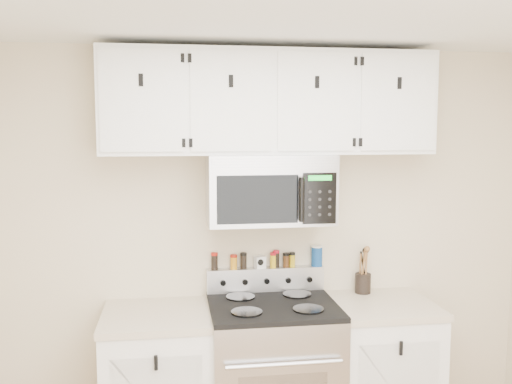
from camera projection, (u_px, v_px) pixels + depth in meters
back_wall at (265, 244)px, 3.70m from camera, size 3.50×0.01×2.50m
range at (273, 377)px, 3.47m from camera, size 0.76×0.65×1.10m
base_cabinet_right at (380, 373)px, 3.60m from camera, size 0.64×0.62×0.92m
microwave at (270, 189)px, 3.47m from camera, size 0.76×0.44×0.42m
upper_cabinets at (269, 103)px, 3.43m from camera, size 2.00×0.35×0.62m
utensil_crock at (363, 282)px, 3.74m from camera, size 0.10×0.10×0.30m
kitchen_timer at (260, 262)px, 3.67m from camera, size 0.08×0.07×0.08m
salt_canister at (317, 256)px, 3.72m from camera, size 0.07×0.07×0.13m
spice_jar_0 at (214, 261)px, 3.62m from camera, size 0.04×0.04×0.11m
spice_jar_1 at (234, 262)px, 3.64m from camera, size 0.04×0.04×0.09m
spice_jar_2 at (244, 261)px, 3.65m from camera, size 0.04×0.04×0.10m
spice_jar_3 at (273, 260)px, 3.68m from camera, size 0.05×0.05×0.10m
spice_jar_4 at (276, 259)px, 3.68m from camera, size 0.04×0.04×0.11m
spice_jar_5 at (286, 260)px, 3.69m from camera, size 0.04×0.04×0.09m
spice_jar_6 at (292, 260)px, 3.70m from camera, size 0.04×0.04×0.09m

